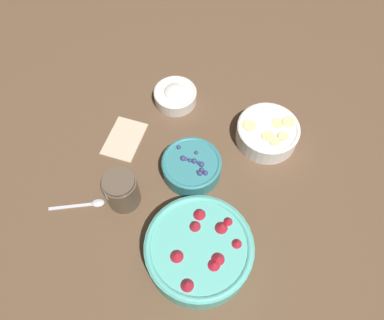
% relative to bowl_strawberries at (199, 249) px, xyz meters
% --- Properties ---
extents(ground_plane, '(4.00, 4.00, 0.00)m').
position_rel_bowl_strawberries_xyz_m(ground_plane, '(0.13, 0.09, -0.05)').
color(ground_plane, brown).
extents(bowl_strawberries, '(0.24, 0.24, 0.10)m').
position_rel_bowl_strawberries_xyz_m(bowl_strawberries, '(0.00, 0.00, 0.00)').
color(bowl_strawberries, '#56B7A8').
rests_on(bowl_strawberries, ground_plane).
extents(bowl_blueberries, '(0.15, 0.15, 0.06)m').
position_rel_bowl_strawberries_xyz_m(bowl_blueberries, '(0.19, 0.11, -0.02)').
color(bowl_blueberries, teal).
rests_on(bowl_blueberries, ground_plane).
extents(bowl_bananas, '(0.17, 0.17, 0.06)m').
position_rel_bowl_strawberries_xyz_m(bowl_bananas, '(0.37, -0.04, -0.01)').
color(bowl_bananas, white).
rests_on(bowl_bananas, ground_plane).
extents(bowl_cream, '(0.12, 0.12, 0.05)m').
position_rel_bowl_strawberries_xyz_m(bowl_cream, '(0.39, 0.24, -0.02)').
color(bowl_cream, silver).
rests_on(bowl_cream, ground_plane).
extents(jar_chocolate, '(0.08, 0.08, 0.10)m').
position_rel_bowl_strawberries_xyz_m(jar_chocolate, '(0.05, 0.23, 0.00)').
color(jar_chocolate, brown).
rests_on(jar_chocolate, ground_plane).
extents(napkin, '(0.14, 0.10, 0.01)m').
position_rel_bowl_strawberries_xyz_m(napkin, '(0.21, 0.31, -0.04)').
color(napkin, beige).
rests_on(napkin, ground_plane).
extents(spoon, '(0.08, 0.13, 0.01)m').
position_rel_bowl_strawberries_xyz_m(spoon, '(0.00, 0.30, -0.04)').
color(spoon, silver).
rests_on(spoon, ground_plane).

